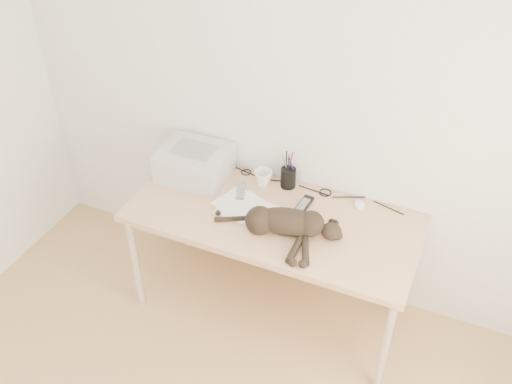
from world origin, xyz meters
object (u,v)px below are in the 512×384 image
at_px(desk, 278,225).
at_px(pen_cup, 288,177).
at_px(printer, 195,162).
at_px(cat, 283,223).
at_px(mouse, 360,203).
at_px(mug, 263,178).

distance_m(desk, pen_cup, 0.28).
bearing_deg(desk, printer, 171.64).
height_order(printer, cat, printer).
bearing_deg(desk, mouse, 25.20).
relative_size(cat, pen_cup, 3.07).
relative_size(cat, mug, 6.52).
bearing_deg(desk, cat, -62.27).
height_order(desk, cat, cat).
bearing_deg(printer, desk, -8.36).
bearing_deg(mug, pen_cup, 20.10).
bearing_deg(pen_cup, printer, -167.70).
bearing_deg(printer, cat, -22.27).
relative_size(desk, pen_cup, 7.06).
xyz_separation_m(desk, pen_cup, (-0.02, 0.20, 0.20)).
height_order(printer, mug, printer).
bearing_deg(mug, mouse, 4.06).
height_order(desk, mouse, mouse).
bearing_deg(printer, mouse, 6.39).
distance_m(printer, pen_cup, 0.56).
bearing_deg(pen_cup, cat, -72.67).
xyz_separation_m(mug, mouse, (0.57, 0.04, -0.03)).
height_order(desk, mug, mug).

